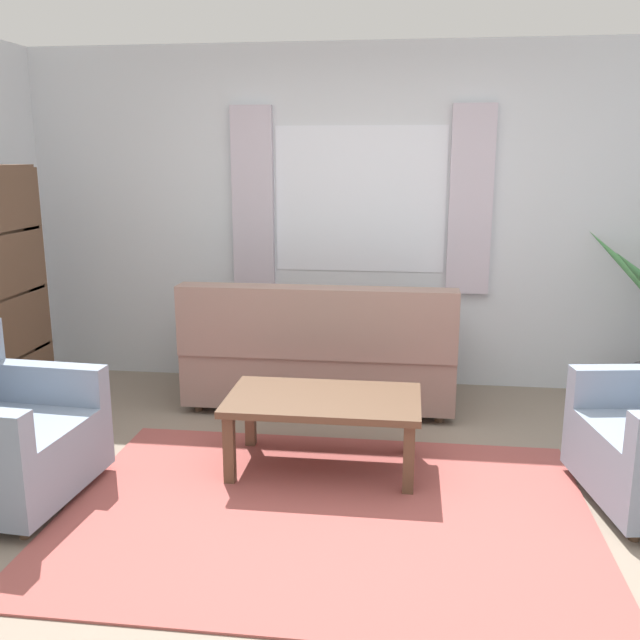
# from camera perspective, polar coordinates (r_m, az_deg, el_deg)

# --- Properties ---
(ground_plane) EXTENTS (6.24, 6.24, 0.00)m
(ground_plane) POSITION_cam_1_polar(r_m,az_deg,el_deg) (3.69, 0.45, -15.56)
(ground_plane) COLOR gray
(wall_back) EXTENTS (5.32, 0.12, 2.60)m
(wall_back) POSITION_cam_1_polar(r_m,az_deg,el_deg) (5.50, 3.31, 8.25)
(wall_back) COLOR silver
(wall_back) RESTS_ON ground_plane
(window_with_curtains) EXTENTS (1.98, 0.07, 1.40)m
(window_with_curtains) POSITION_cam_1_polar(r_m,az_deg,el_deg) (5.41, 3.26, 9.75)
(window_with_curtains) COLOR white
(area_rug) EXTENTS (2.68, 1.93, 0.01)m
(area_rug) POSITION_cam_1_polar(r_m,az_deg,el_deg) (3.68, 0.45, -15.48)
(area_rug) COLOR #9E4C47
(area_rug) RESTS_ON ground_plane
(couch) EXTENTS (1.90, 0.82, 0.92)m
(couch) POSITION_cam_1_polar(r_m,az_deg,el_deg) (5.05, 0.04, -2.97)
(couch) COLOR gray
(couch) RESTS_ON ground_plane
(coffee_table) EXTENTS (1.10, 0.64, 0.44)m
(coffee_table) POSITION_cam_1_polar(r_m,az_deg,el_deg) (4.02, 0.29, -7.04)
(coffee_table) COLOR brown
(coffee_table) RESTS_ON ground_plane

